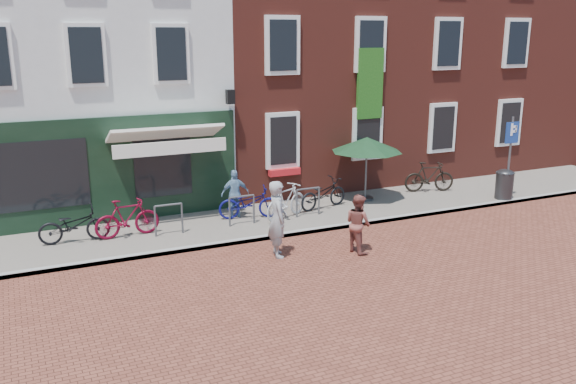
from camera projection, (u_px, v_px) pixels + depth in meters
name	position (u px, v px, depth m)	size (l,w,h in m)	color
ground	(311.00, 234.00, 16.12)	(80.00, 80.00, 0.00)	brown
sidewalk	(319.00, 213.00, 17.83)	(24.00, 3.00, 0.10)	slate
building_stucco	(70.00, 54.00, 19.11)	(8.00, 8.00, 9.00)	silver
building_brick_mid	(274.00, 37.00, 21.81)	(6.00, 8.00, 10.00)	maroon
building_brick_right	(413.00, 37.00, 24.22)	(6.00, 8.00, 10.00)	maroon
filler_right	(533.00, 48.00, 26.97)	(7.00, 8.00, 9.00)	maroon
litter_bin	(505.00, 183.00, 19.02)	(0.54, 0.54, 1.00)	#2E2D2F
parking_sign	(511.00, 145.00, 18.68)	(0.50, 0.08, 2.58)	#4C4C4F
parasol	(367.00, 142.00, 18.56)	(2.20, 2.20, 2.07)	#4C4C4F
woman	(278.00, 219.00, 14.31)	(0.67, 0.44, 1.84)	gray
boy	(358.00, 223.00, 14.63)	(0.70, 0.54, 1.44)	brown
cafe_person	(235.00, 194.00, 17.06)	(0.80, 0.33, 1.37)	#7095B5
bicycle_0	(74.00, 225.00, 15.07)	(0.59, 1.70, 0.89)	black
bicycle_1	(127.00, 218.00, 15.47)	(0.47, 1.65, 0.99)	maroon
bicycle_2	(249.00, 203.00, 17.03)	(0.59, 1.70, 0.89)	#0D0D57
bicycle_3	(286.00, 201.00, 17.01)	(0.47, 1.65, 0.99)	#BABABC
bicycle_4	(323.00, 194.00, 17.99)	(0.59, 1.70, 0.89)	black
bicycle_5	(429.00, 177.00, 19.86)	(0.47, 1.65, 0.99)	black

